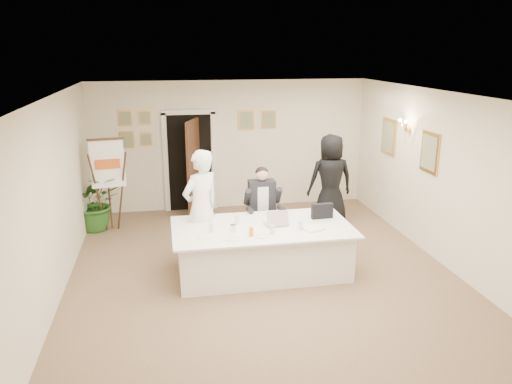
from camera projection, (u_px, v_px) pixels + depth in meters
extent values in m
plane|color=brown|center=(262.00, 271.00, 8.01)|extent=(7.00, 7.00, 0.00)
cube|color=white|center=(262.00, 95.00, 7.23)|extent=(6.00, 7.00, 0.02)
cube|color=white|center=(231.00, 145.00, 10.92)|extent=(6.00, 0.10, 2.80)
cube|color=white|center=(341.00, 294.00, 4.31)|extent=(6.00, 0.10, 2.80)
cube|color=white|center=(55.00, 198.00, 7.09)|extent=(0.10, 7.00, 2.80)
cube|color=white|center=(442.00, 178.00, 8.15)|extent=(0.10, 7.00, 2.80)
cube|color=black|center=(190.00, 163.00, 10.83)|extent=(0.92, 0.06, 2.10)
cube|color=white|center=(166.00, 164.00, 10.71)|extent=(0.10, 0.06, 2.20)
cube|color=white|center=(214.00, 162.00, 10.90)|extent=(0.10, 0.06, 2.20)
cube|color=#382512|center=(194.00, 168.00, 10.45)|extent=(0.33, 0.81, 2.02)
cube|color=white|center=(262.00, 250.00, 7.89)|extent=(2.61, 1.31, 0.75)
cube|color=white|center=(262.00, 227.00, 7.78)|extent=(2.79, 1.49, 0.03)
cube|color=white|center=(106.00, 164.00, 9.32)|extent=(0.65, 0.28, 0.88)
imported|color=white|center=(201.00, 208.00, 8.05)|extent=(0.84, 0.78, 1.92)
imported|color=black|center=(330.00, 180.00, 9.96)|extent=(0.90, 0.59, 1.84)
imported|color=#25581D|center=(96.00, 202.00, 9.72)|extent=(1.07, 0.95, 1.11)
cube|color=black|center=(322.00, 211.00, 8.12)|extent=(0.36, 0.12, 0.25)
cube|color=white|center=(314.00, 229.00, 7.63)|extent=(0.36, 0.30, 0.03)
cylinder|color=white|center=(204.00, 237.00, 7.32)|extent=(0.26, 0.26, 0.01)
cylinder|color=white|center=(233.00, 239.00, 7.25)|extent=(0.29, 0.29, 0.01)
cylinder|color=white|center=(263.00, 236.00, 7.34)|extent=(0.23, 0.23, 0.01)
cylinder|color=silver|center=(212.00, 227.00, 7.53)|extent=(0.07, 0.07, 0.14)
cylinder|color=silver|center=(272.00, 230.00, 7.44)|extent=(0.08, 0.08, 0.14)
cylinder|color=silver|center=(300.00, 226.00, 7.60)|extent=(0.07, 0.07, 0.14)
cylinder|color=silver|center=(237.00, 219.00, 7.88)|extent=(0.08, 0.08, 0.14)
cylinder|color=orange|center=(251.00, 232.00, 7.35)|extent=(0.07, 0.07, 0.13)
cylinder|color=silver|center=(233.00, 228.00, 7.54)|extent=(0.10, 0.10, 0.11)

